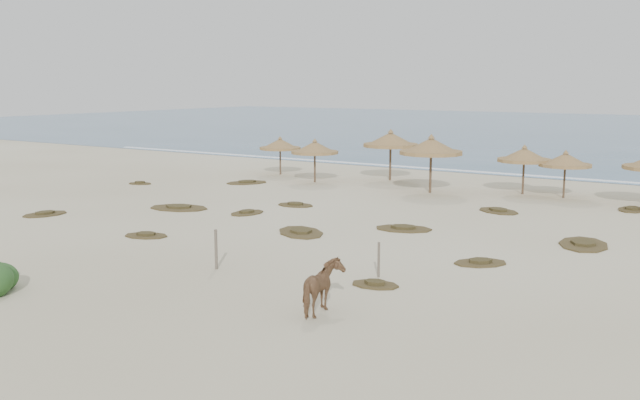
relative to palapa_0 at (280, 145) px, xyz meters
The scene contains 26 objects.
ground 20.95m from the palapa_0, 58.23° to the right, with size 160.00×160.00×0.00m, color beige.
ocean 58.34m from the palapa_0, 79.14° to the left, with size 200.00×100.00×0.01m, color #275277.
foam_line 13.88m from the palapa_0, 36.97° to the left, with size 70.00×0.60×0.01m, color white.
palapa_0 is the anchor object (origin of this frame).
palapa_1 4.40m from the palapa_0, 25.41° to the right, with size 2.90×2.90×2.66m.
palapa_2 7.51m from the palapa_0, 10.89° to the left, with size 3.45×3.45×3.17m.
palapa_3 11.74m from the palapa_0, ahead, with size 4.47×4.47×3.23m.
palapa_4 15.97m from the palapa_0, ahead, with size 3.67×3.67×2.69m.
palapa_5 18.16m from the palapa_0, ahead, with size 3.26×3.26×2.52m.
horse 28.80m from the palapa_0, 51.61° to the right, with size 0.75×1.64×1.38m, color brown.
fence_post_near 24.19m from the palapa_0, 58.69° to the right, with size 0.10×0.10×1.31m, color #6A5D4F.
fence_post_far 25.53m from the palapa_0, 46.94° to the right, with size 0.08×0.08×1.11m, color #6A5D4F.
scrub_0 17.74m from the palapa_0, 91.25° to the right, with size 1.67×2.24×0.16m.
scrub_1 13.68m from the palapa_0, 74.81° to the right, with size 3.31×2.57×0.16m.
scrub_2 14.39m from the palapa_0, 59.96° to the right, with size 1.35×1.91×0.16m.
scrub_3 18.93m from the palapa_0, 38.23° to the right, with size 2.69×2.13×0.16m.
scrub_4 24.85m from the palapa_0, 38.23° to the right, with size 2.12×2.09×0.16m.
scrub_5 24.22m from the palapa_0, 26.10° to the right, with size 2.33×3.04×0.16m.
scrub_6 4.90m from the palapa_0, 80.24° to the right, with size 2.71×2.98×0.16m.
scrub_7 17.69m from the palapa_0, 18.44° to the right, with size 2.57×2.24×0.16m.
scrub_8 9.48m from the palapa_0, 117.88° to the right, with size 1.63×1.26×0.16m.
scrub_9 18.76m from the palapa_0, 51.29° to the right, with size 3.09×2.92×0.16m.
scrub_10 22.01m from the palapa_0, ahead, with size 1.29×1.95×0.16m.
scrub_11 19.73m from the palapa_0, 69.32° to the right, with size 2.03×1.62×0.16m.
scrub_12 26.47m from the palapa_0, 47.69° to the right, with size 1.59×1.16×0.16m.
scrub_13 12.33m from the palapa_0, 50.32° to the right, with size 1.95×1.36×0.16m.
Camera 1 is at (16.56, -19.80, 5.94)m, focal length 40.00 mm.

